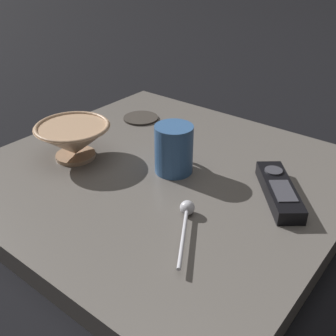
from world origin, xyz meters
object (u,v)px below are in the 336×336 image
(coffee_mug, at_px, (174,148))
(tv_remote_near, at_px, (279,190))
(cereal_bowl, at_px, (74,139))
(drink_coaster, at_px, (141,118))
(teaspoon, at_px, (186,214))

(coffee_mug, height_order, tv_remote_near, coffee_mug)
(cereal_bowl, distance_m, drink_coaster, 0.23)
(cereal_bowl, relative_size, tv_remote_near, 0.97)
(coffee_mug, relative_size, drink_coaster, 1.10)
(coffee_mug, bearing_deg, tv_remote_near, 101.73)
(teaspoon, xyz_separation_m, tv_remote_near, (-0.15, 0.08, 0.00))
(cereal_bowl, height_order, drink_coaster, cereal_bowl)
(cereal_bowl, xyz_separation_m, teaspoon, (0.03, 0.30, -0.03))
(teaspoon, relative_size, tv_remote_near, 0.86)
(coffee_mug, distance_m, drink_coaster, 0.26)
(teaspoon, bearing_deg, tv_remote_near, 151.13)
(coffee_mug, bearing_deg, drink_coaster, -124.25)
(cereal_bowl, relative_size, teaspoon, 1.13)
(cereal_bowl, relative_size, coffee_mug, 1.60)
(coffee_mug, distance_m, tv_remote_near, 0.20)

